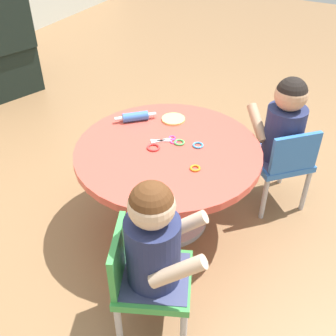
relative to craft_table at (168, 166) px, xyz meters
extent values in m
plane|color=olive|center=(0.00, 0.00, -0.38)|extent=(10.00, 10.00, 0.00)
cylinder|color=silver|center=(0.00, 0.00, -0.37)|extent=(0.44, 0.44, 0.03)
cylinder|color=silver|center=(0.00, 0.00, -0.16)|extent=(0.12, 0.12, 0.45)
cylinder|color=#D84C3F|center=(0.00, 0.00, 0.09)|extent=(0.94, 0.94, 0.04)
cylinder|color=#B7B7BC|center=(-0.67, -0.42, -0.24)|extent=(0.03, 0.03, 0.28)
cylinder|color=#B7B7BC|center=(-0.43, -0.32, -0.24)|extent=(0.03, 0.03, 0.28)
cylinder|color=#B7B7BC|center=(-0.77, -0.18, -0.24)|extent=(0.03, 0.03, 0.28)
cylinder|color=#B7B7BC|center=(-0.53, -0.08, -0.24)|extent=(0.03, 0.03, 0.28)
cube|color=green|center=(-0.60, -0.25, -0.09)|extent=(0.39, 0.39, 0.04)
cube|color=green|center=(-0.65, -0.13, 0.04)|extent=(0.26, 0.13, 0.22)
cube|color=#3F4772|center=(-0.60, -0.25, -0.08)|extent=(0.35, 0.36, 0.04)
cylinder|color=navy|center=(-0.60, -0.25, 0.09)|extent=(0.21, 0.21, 0.30)
sphere|color=beige|center=(-0.60, -0.25, 0.31)|extent=(0.17, 0.17, 0.17)
sphere|color=#593319|center=(-0.60, -0.25, 0.32)|extent=(0.16, 0.16, 0.16)
cylinder|color=beige|center=(-0.66, -0.39, 0.11)|extent=(0.13, 0.22, 0.17)
cylinder|color=beige|center=(-0.46, -0.30, 0.11)|extent=(0.13, 0.22, 0.17)
cylinder|color=#B7B7BC|center=(0.64, -0.47, -0.24)|extent=(0.03, 0.03, 0.28)
cylinder|color=#B7B7BC|center=(0.46, -0.28, -0.24)|extent=(0.03, 0.03, 0.28)
cylinder|color=#B7B7BC|center=(0.45, -0.65, -0.24)|extent=(0.03, 0.03, 0.28)
cylinder|color=#B7B7BC|center=(0.27, -0.46, -0.24)|extent=(0.03, 0.03, 0.28)
cube|color=blue|center=(0.45, -0.47, -0.09)|extent=(0.42, 0.42, 0.04)
cube|color=blue|center=(0.36, -0.56, 0.04)|extent=(0.21, 0.21, 0.22)
cube|color=#3F4772|center=(0.45, -0.47, -0.08)|extent=(0.38, 0.38, 0.04)
cylinder|color=navy|center=(0.45, -0.47, 0.09)|extent=(0.21, 0.21, 0.30)
sphere|color=tan|center=(0.45, -0.47, 0.31)|extent=(0.17, 0.17, 0.17)
sphere|color=black|center=(0.45, -0.47, 0.32)|extent=(0.16, 0.16, 0.16)
cylinder|color=tan|center=(0.60, -0.48, 0.11)|extent=(0.19, 0.19, 0.17)
cylinder|color=tan|center=(0.45, -0.32, 0.11)|extent=(0.19, 0.19, 0.17)
cube|color=black|center=(1.02, 2.11, 0.12)|extent=(0.30, 0.60, 0.20)
cylinder|color=#3F72CC|center=(0.16, 0.29, 0.13)|extent=(0.13, 0.14, 0.05)
cylinder|color=white|center=(0.09, 0.35, 0.13)|extent=(0.05, 0.05, 0.02)
cylinder|color=white|center=(0.22, 0.22, 0.13)|extent=(0.05, 0.05, 0.02)
cube|color=silver|center=(0.04, 0.06, 0.11)|extent=(0.09, 0.08, 0.01)
cube|color=silver|center=(0.04, 0.06, 0.11)|extent=(0.06, 0.11, 0.01)
torus|color=#D83F99|center=(0.09, 0.02, 0.11)|extent=(0.05, 0.05, 0.01)
torus|color=#D83F99|center=(0.06, 0.00, 0.11)|extent=(0.05, 0.05, 0.01)
cylinder|color=#F2CC72|center=(0.26, 0.10, 0.12)|extent=(0.13, 0.13, 0.01)
torus|color=#4CB259|center=(0.07, -0.03, 0.11)|extent=(0.06, 0.06, 0.01)
torus|color=#3F99D8|center=(0.09, -0.12, 0.11)|extent=(0.06, 0.06, 0.01)
torus|color=red|center=(-0.03, 0.06, 0.11)|extent=(0.07, 0.07, 0.01)
torus|color=orange|center=(-0.09, -0.19, 0.11)|extent=(0.05, 0.05, 0.01)
camera|label=1|loc=(-1.49, -0.79, 1.26)|focal=43.65mm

